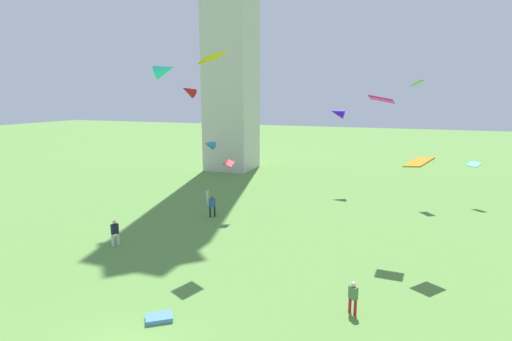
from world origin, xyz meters
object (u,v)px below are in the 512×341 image
(person_2, at_px, (115,231))
(kite_flying_6, at_px, (165,70))
(person_3, at_px, (212,205))
(kite_flying_9, at_px, (417,83))
(kite_flying_1, at_px, (188,91))
(kite_flying_8, at_px, (338,113))
(kite_flying_4, at_px, (229,163))
(kite_flying_5, at_px, (212,58))
(kite_flying_0, at_px, (419,162))
(kite_flying_3, at_px, (209,144))
(person_1, at_px, (207,195))
(person_0, at_px, (353,296))
(kite_flying_2, at_px, (382,99))
(kite_bundle_0, at_px, (159,318))
(kite_flying_7, at_px, (474,164))

(person_2, distance_m, kite_flying_6, 11.63)
(person_3, distance_m, kite_flying_9, 22.41)
(kite_flying_1, xyz_separation_m, kite_flying_8, (10.82, 11.58, -2.14))
(kite_flying_4, xyz_separation_m, kite_flying_5, (1.64, -5.90, 7.68))
(kite_flying_1, bearing_deg, person_3, 4.24)
(kite_flying_0, distance_m, kite_flying_3, 26.86)
(person_1, relative_size, kite_flying_1, 0.96)
(kite_flying_6, bearing_deg, kite_flying_1, -5.59)
(kite_flying_3, bearing_deg, kite_flying_1, -52.50)
(person_0, relative_size, kite_flying_0, 0.81)
(person_0, bearing_deg, person_2, -150.76)
(kite_flying_1, xyz_separation_m, kite_flying_2, (15.98, -3.16, -0.66))
(person_1, height_order, person_2, person_2)
(kite_flying_8, bearing_deg, person_2, -30.09)
(person_1, relative_size, person_3, 0.86)
(kite_flying_0, height_order, kite_flying_4, kite_flying_0)
(kite_flying_3, xyz_separation_m, kite_flying_8, (14.04, 1.74, 3.69))
(person_0, distance_m, kite_flying_0, 9.17)
(kite_flying_1, bearing_deg, kite_bundle_0, -28.64)
(person_2, bearing_deg, person_3, 3.36)
(person_2, height_order, kite_flying_3, kite_flying_3)
(kite_flying_4, xyz_separation_m, kite_flying_6, (-2.95, -4.21, 7.14))
(kite_flying_8, distance_m, kite_flying_9, 8.02)
(person_1, distance_m, kite_flying_6, 12.84)
(person_0, height_order, kite_flying_4, kite_flying_4)
(person_2, relative_size, kite_flying_8, 1.07)
(kite_flying_2, distance_m, kite_flying_5, 11.11)
(person_3, bearing_deg, person_1, -106.92)
(person_0, distance_m, kite_flying_8, 26.21)
(person_3, bearing_deg, kite_flying_8, -170.49)
(kite_flying_2, bearing_deg, person_1, 171.35)
(kite_flying_7, bearing_deg, kite_flying_2, -76.60)
(person_0, height_order, kite_flying_0, kite_flying_0)
(kite_flying_8, relative_size, kite_flying_9, 1.14)
(person_1, relative_size, person_2, 0.89)
(kite_flying_0, xyz_separation_m, kite_flying_6, (-16.99, 0.42, 5.53))
(kite_flying_9, bearing_deg, person_1, -97.13)
(person_0, bearing_deg, kite_flying_2, 129.33)
(kite_flying_4, height_order, kite_flying_9, kite_flying_9)
(kite_flying_1, distance_m, kite_flying_9, 21.40)
(kite_flying_4, distance_m, kite_flying_5, 9.82)
(person_2, bearing_deg, person_0, -76.57)
(kite_flying_7, relative_size, kite_flying_8, 0.76)
(kite_flying_3, height_order, kite_flying_7, kite_flying_3)
(person_2, relative_size, kite_flying_5, 0.91)
(kite_flying_3, distance_m, kite_flying_8, 14.62)
(person_0, height_order, person_1, person_0)
(kite_flying_1, height_order, kite_flying_9, kite_flying_9)
(kite_flying_0, xyz_separation_m, kite_flying_9, (-0.10, 17.14, 4.92))
(person_1, distance_m, kite_flying_7, 24.36)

